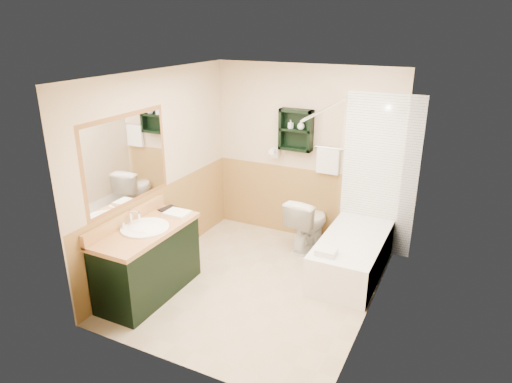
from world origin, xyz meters
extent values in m
plane|color=#BFAB8B|center=(0.00, 0.00, 0.00)|extent=(3.00, 3.00, 0.00)
cube|color=beige|center=(0.00, 1.52, 1.20)|extent=(2.60, 0.04, 2.40)
cube|color=beige|center=(-1.32, 0.00, 1.20)|extent=(0.04, 3.00, 2.40)
cube|color=beige|center=(1.32, 0.00, 1.20)|extent=(0.04, 3.00, 2.40)
cube|color=white|center=(0.00, 0.00, 2.42)|extent=(2.60, 3.00, 0.04)
cube|color=black|center=(-0.10, 1.41, 1.55)|extent=(0.45, 0.15, 0.55)
cylinder|color=silver|center=(0.53, 0.75, 2.00)|extent=(0.03, 1.60, 0.03)
cube|color=black|center=(-0.99, -0.68, 0.40)|extent=(0.59, 1.27, 0.81)
cube|color=white|center=(0.93, 0.77, 0.24)|extent=(0.71, 1.50, 0.47)
imported|color=white|center=(0.21, 1.17, 0.36)|extent=(0.50, 0.77, 0.71)
cube|color=silver|center=(-0.89, -0.22, 0.83)|extent=(0.27, 0.22, 0.04)
imported|color=black|center=(-1.16, -0.12, 0.91)|extent=(0.16, 0.06, 0.21)
cube|color=silver|center=(0.76, 0.22, 0.51)|extent=(0.22, 0.19, 0.07)
imported|color=white|center=(-0.17, 1.40, 1.59)|extent=(0.09, 0.13, 0.05)
imported|color=white|center=(-0.03, 1.40, 1.61)|extent=(0.14, 0.15, 0.10)
camera|label=1|loc=(2.05, -4.15, 2.89)|focal=32.00mm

